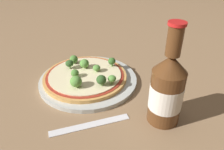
% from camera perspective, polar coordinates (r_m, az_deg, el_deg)
% --- Properties ---
extents(ground_plane, '(3.00, 3.00, 0.00)m').
position_cam_1_polar(ground_plane, '(0.63, -4.21, -2.29)').
color(ground_plane, '#846647').
extents(plate, '(0.28, 0.28, 0.01)m').
position_cam_1_polar(plate, '(0.64, -6.19, -1.28)').
color(plate, '#B2B7B2').
rests_on(plate, ground_plane).
extents(pizza, '(0.24, 0.24, 0.01)m').
position_cam_1_polar(pizza, '(0.63, -7.03, -0.28)').
color(pizza, tan).
rests_on(pizza, plate).
extents(broccoli_floret_0, '(0.02, 0.02, 0.03)m').
position_cam_1_polar(broccoli_floret_0, '(0.65, -11.05, 2.93)').
color(broccoli_floret_0, '#7A9E5B').
rests_on(broccoli_floret_0, pizza).
extents(broccoli_floret_1, '(0.02, 0.02, 0.02)m').
position_cam_1_polar(broccoli_floret_1, '(0.61, -9.67, 0.48)').
color(broccoli_floret_1, '#7A9E5B').
rests_on(broccoli_floret_1, pizza).
extents(broccoli_floret_2, '(0.02, 0.02, 0.02)m').
position_cam_1_polar(broccoli_floret_2, '(0.57, -0.02, -0.97)').
color(broccoli_floret_2, '#7A9E5B').
rests_on(broccoli_floret_2, pizza).
extents(broccoli_floret_3, '(0.02, 0.02, 0.03)m').
position_cam_1_polar(broccoli_floret_3, '(0.65, -0.05, 3.61)').
color(broccoli_floret_3, '#7A9E5B').
rests_on(broccoli_floret_3, pizza).
extents(broccoli_floret_4, '(0.03, 0.03, 0.03)m').
position_cam_1_polar(broccoli_floret_4, '(0.56, -2.99, -1.32)').
color(broccoli_floret_4, '#7A9E5B').
rests_on(broccoli_floret_4, pizza).
extents(broccoli_floret_5, '(0.03, 0.03, 0.03)m').
position_cam_1_polar(broccoli_floret_5, '(0.57, -9.40, -1.69)').
color(broccoli_floret_5, '#7A9E5B').
rests_on(broccoli_floret_5, pizza).
extents(broccoli_floret_6, '(0.03, 0.03, 0.03)m').
position_cam_1_polar(broccoli_floret_6, '(0.68, -9.96, 4.08)').
color(broccoli_floret_6, '#7A9E5B').
rests_on(broccoli_floret_6, pizza).
extents(broccoli_floret_7, '(0.03, 0.03, 0.03)m').
position_cam_1_polar(broccoli_floret_7, '(0.65, -7.23, 3.02)').
color(broccoli_floret_7, '#7A9E5B').
rests_on(broccoli_floret_7, pizza).
extents(broccoli_floret_8, '(0.02, 0.02, 0.02)m').
position_cam_1_polar(broccoli_floret_8, '(0.63, -4.05, 1.86)').
color(broccoli_floret_8, '#7A9E5B').
rests_on(broccoli_floret_8, pizza).
extents(beer_bottle, '(0.07, 0.07, 0.23)m').
position_cam_1_polar(beer_bottle, '(0.47, 14.13, -3.61)').
color(beer_bottle, '#563319').
rests_on(beer_bottle, ground_plane).
extents(fork, '(0.03, 0.18, 0.00)m').
position_cam_1_polar(fork, '(0.50, -5.72, -12.80)').
color(fork, silver).
rests_on(fork, ground_plane).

